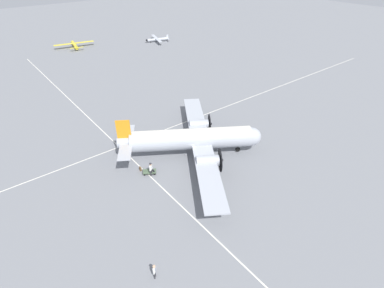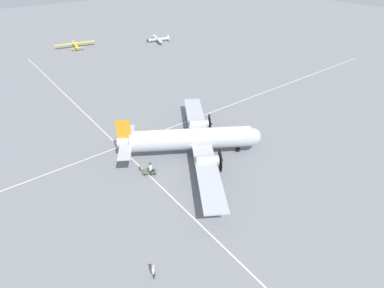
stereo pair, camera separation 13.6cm
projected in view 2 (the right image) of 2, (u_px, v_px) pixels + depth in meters
ground_plane at (192, 154)px, 41.86m from camera, size 300.00×300.00×0.00m
apron_line_eastwest at (148, 174)px, 38.17m from camera, size 120.00×0.16×0.01m
apron_line_northsouth at (161, 131)px, 47.10m from camera, size 0.16×120.00×0.01m
airliner_main at (195, 139)px, 40.50m from camera, size 24.21×19.80×5.85m
crew_foreground at (153, 270)px, 25.65m from camera, size 0.43×0.43×1.68m
passenger_boarding at (151, 168)px, 37.33m from camera, size 0.43×0.56×1.89m
suitcase_near_door at (153, 172)px, 38.19m from camera, size 0.49×0.14×0.55m
suitcase_upright_spare at (140, 169)px, 38.64m from camera, size 0.35×0.17×0.60m
baggage_cart at (149, 171)px, 38.19m from camera, size 1.76×1.96×0.56m
light_aircraft_distant at (75, 44)px, 86.26m from camera, size 8.35×11.09×2.11m
light_aircraft_taxiing at (158, 39)px, 91.48m from camera, size 9.49×7.25×1.88m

